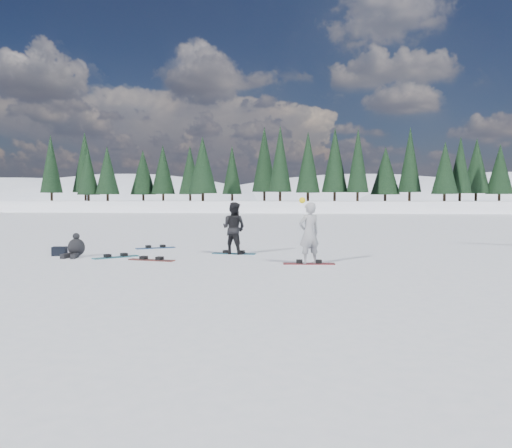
# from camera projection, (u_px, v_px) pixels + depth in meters

# --- Properties ---
(ground) EXTENTS (420.00, 420.00, 0.00)m
(ground) POSITION_uv_depth(u_px,v_px,m) (279.00, 261.00, 15.40)
(ground) COLOR white
(ground) RESTS_ON ground
(alpine_backdrop) EXTENTS (412.50, 227.00, 53.20)m
(alpine_backdrop) POSITION_uv_depth(u_px,v_px,m) (283.00, 237.00, 205.12)
(alpine_backdrop) COLOR white
(alpine_backdrop) RESTS_ON ground
(snowboarder_woman) EXTENTS (0.79, 0.72, 1.96)m
(snowboarder_woman) POSITION_uv_depth(u_px,v_px,m) (309.00, 233.00, 14.49)
(snowboarder_woman) COLOR #97989C
(snowboarder_woman) RESTS_ON ground
(snowboarder_man) EXTENTS (1.05, 0.94, 1.79)m
(snowboarder_man) POSITION_uv_depth(u_px,v_px,m) (234.00, 228.00, 17.13)
(snowboarder_man) COLOR black
(snowboarder_man) RESTS_ON ground
(seated_rider) EXTENTS (0.61, 0.95, 0.79)m
(seated_rider) POSITION_uv_depth(u_px,v_px,m) (76.00, 248.00, 16.36)
(seated_rider) COLOR black
(seated_rider) RESTS_ON ground
(gear_bag) EXTENTS (0.50, 0.39, 0.30)m
(gear_bag) POSITION_uv_depth(u_px,v_px,m) (59.00, 251.00, 16.69)
(gear_bag) COLOR black
(gear_bag) RESTS_ON ground
(snowboard_woman) EXTENTS (1.52, 0.39, 0.03)m
(snowboard_woman) POSITION_uv_depth(u_px,v_px,m) (309.00, 264.00, 14.54)
(snowboard_woman) COLOR maroon
(snowboard_woman) RESTS_ON ground
(snowboard_man) EXTENTS (1.52, 0.40, 0.03)m
(snowboard_man) POSITION_uv_depth(u_px,v_px,m) (234.00, 254.00, 17.18)
(snowboard_man) COLOR #186684
(snowboard_man) RESTS_ON ground
(snowboard_loose_c) EXTENTS (1.42, 1.03, 0.03)m
(snowboard_loose_c) POSITION_uv_depth(u_px,v_px,m) (156.00, 248.00, 19.12)
(snowboard_loose_c) COLOR #1B5398
(snowboard_loose_c) RESTS_ON ground
(snowboard_loose_b) EXTENTS (1.53, 0.59, 0.03)m
(snowboard_loose_b) POSITION_uv_depth(u_px,v_px,m) (152.00, 260.00, 15.41)
(snowboard_loose_b) COLOR maroon
(snowboard_loose_b) RESTS_ON ground
(snowboard_loose_a) EXTENTS (1.26, 1.26, 0.03)m
(snowboard_loose_a) POSITION_uv_depth(u_px,v_px,m) (116.00, 257.00, 16.15)
(snowboard_loose_a) COLOR teal
(snowboard_loose_a) RESTS_ON ground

